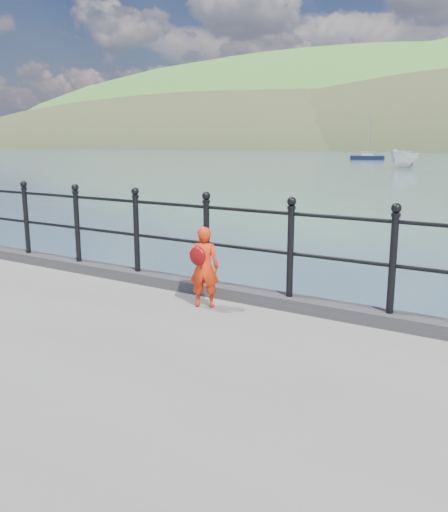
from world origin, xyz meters
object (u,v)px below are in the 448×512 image
Objects in this scene: railing at (247,236)px; sailboat_left at (367,158)px; child at (204,266)px; launch_white at (404,159)px.

railing is 2.36× the size of sailboat_left.
child is at bearing -120.63° from railing.
railing is 0.67m from child.
launch_white is at bearing 102.61° from railing.
child is 86.71m from sailboat_left.
sailboat_left is at bearing 107.01° from railing.
railing reaches higher than child.
child is at bearing -84.26° from sailboat_left.
sailboat_left is (-24.95, 83.04, -1.17)m from child.
launch_white is 0.73× the size of sailboat_left.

